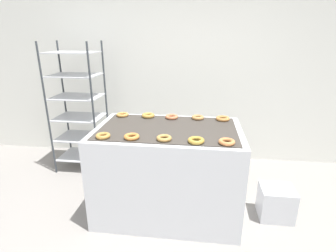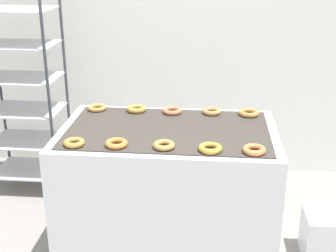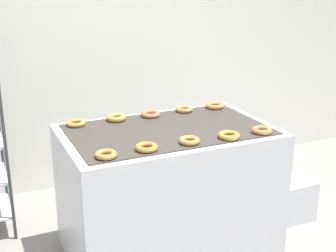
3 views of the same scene
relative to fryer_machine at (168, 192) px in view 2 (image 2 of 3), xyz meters
name	(u,v)px [view 2 (image 2 of 3)]	position (x,y,z in m)	size (l,w,h in m)	color
wall_back	(183,26)	(0.00, 1.42, 0.93)	(8.00, 0.05, 2.80)	silver
fryer_machine	(168,192)	(0.00, 0.00, 0.00)	(1.44, 0.91, 0.94)	silver
baking_rack_cart	(23,94)	(-1.33, 0.84, 0.41)	(0.65, 0.49, 1.74)	#33383D
glaze_bin	(327,236)	(1.13, 0.02, -0.30)	(0.33, 0.29, 0.34)	silver
donut_near_leftmost	(74,143)	(-0.54, -0.33, 0.49)	(0.13, 0.13, 0.04)	#A97937
donut_near_left	(116,143)	(-0.28, -0.32, 0.49)	(0.14, 0.14, 0.04)	#BF7433
donut_near_center	(164,145)	(0.01, -0.32, 0.49)	(0.13, 0.13, 0.03)	#A97D3F
donut_near_right	(210,148)	(0.28, -0.33, 0.49)	(0.14, 0.14, 0.04)	#A68131
donut_near_rightmost	(254,150)	(0.54, -0.33, 0.49)	(0.14, 0.14, 0.04)	#BE733F
donut_far_leftmost	(97,108)	(-0.56, 0.33, 0.49)	(0.14, 0.14, 0.03)	#B67D3B
donut_far_left	(136,109)	(-0.26, 0.33, 0.49)	(0.14, 0.14, 0.04)	#AB8037
donut_far_center	(172,111)	(0.00, 0.32, 0.49)	(0.14, 0.14, 0.03)	#B96A43
donut_far_right	(212,111)	(0.28, 0.33, 0.49)	(0.13, 0.13, 0.04)	#A87641
donut_far_rightmost	(249,113)	(0.55, 0.32, 0.49)	(0.15, 0.15, 0.04)	#B3763B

